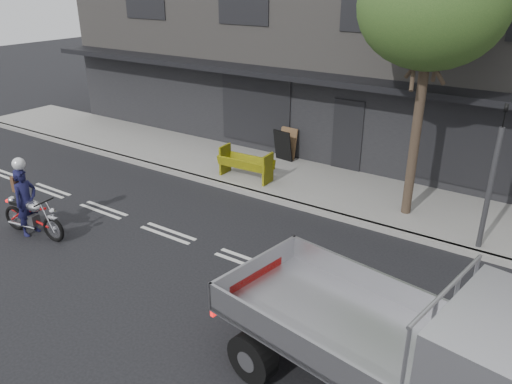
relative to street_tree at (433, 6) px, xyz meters
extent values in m
plane|color=black|center=(-2.20, -4.20, -5.28)|extent=(80.00, 80.00, 0.00)
cube|color=gray|center=(-2.20, 0.50, -5.20)|extent=(32.00, 3.20, 0.15)
cube|color=gray|center=(-2.20, -1.10, -5.20)|extent=(32.00, 0.20, 0.15)
cube|color=slate|center=(-2.20, 7.10, -1.28)|extent=(26.00, 10.00, 8.00)
cylinder|color=#382B21|center=(0.00, 0.00, -3.28)|extent=(0.24, 0.24, 4.00)
ellipsoid|color=#284B1C|center=(0.00, 0.00, 0.02)|extent=(3.40, 3.40, 2.89)
cylinder|color=#2D2D30|center=(2.00, -0.85, -3.78)|extent=(0.12, 0.12, 3.00)
imported|color=black|center=(2.00, -0.85, -2.03)|extent=(0.08, 0.10, 0.50)
torus|color=black|center=(-7.94, -6.16, -4.97)|extent=(0.66, 0.17, 0.65)
torus|color=black|center=(-6.60, -6.00, -4.97)|extent=(0.66, 0.17, 0.65)
cube|color=#2D2D30|center=(-7.32, -6.09, -4.86)|extent=(0.36, 0.26, 0.27)
ellipsoid|color=#B5B5BA|center=(-7.17, -6.07, -4.47)|extent=(0.56, 0.36, 0.26)
cube|color=black|center=(-7.63, -6.13, -4.49)|extent=(0.54, 0.29, 0.08)
cylinder|color=black|center=(-6.78, -6.03, -4.29)|extent=(0.11, 0.58, 0.04)
imported|color=#16163C|center=(-7.42, -6.08, -4.42)|extent=(0.48, 0.67, 1.70)
cylinder|color=black|center=(-0.11, -7.03, -4.86)|extent=(0.87, 0.43, 0.84)
cylinder|color=black|center=(0.18, -5.19, -4.86)|extent=(0.87, 0.43, 0.84)
cube|color=#2D2D30|center=(1.78, -6.38, -4.67)|extent=(5.17, 1.87, 0.15)
cube|color=#9B9B9F|center=(0.85, -6.24, -4.27)|extent=(3.59, 2.63, 0.11)
camera|label=1|loc=(3.36, -12.09, 0.64)|focal=35.00mm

